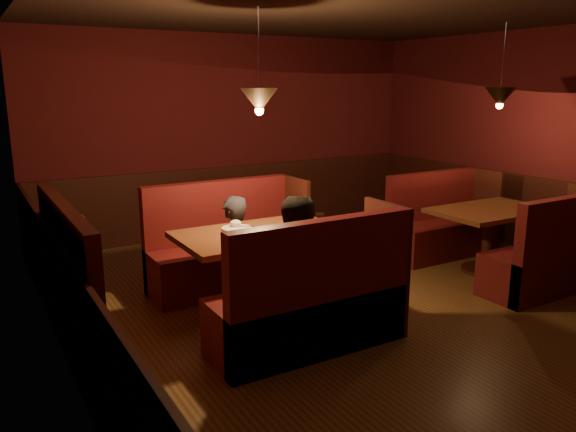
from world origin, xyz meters
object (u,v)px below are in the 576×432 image
diner_b (303,249)px  second_table (489,225)px  main_table (262,251)px  main_bench_far (226,254)px  second_bench_far (439,229)px  diner_a (233,230)px  second_bench_near (551,261)px  main_bench_near (314,308)px

diner_b → second_table: bearing=23.2°
main_table → main_bench_far: size_ratio=0.91×
main_bench_far → second_bench_far: bearing=-5.6°
second_table → diner_a: diner_a is taller
main_bench_far → second_bench_near: 3.50m
main_bench_far → diner_b: bearing=-88.0°
main_bench_far → diner_a: bearing=-99.4°
main_bench_far → main_bench_near: bearing=-90.0°
second_bench_far → diner_b: (-2.88, -1.21, 0.46)m
second_bench_far → second_bench_near: bearing=-90.0°
main_bench_far → second_bench_far: size_ratio=1.13×
main_table → second_bench_far: 3.02m
second_bench_near → diner_a: (-2.98, 1.64, 0.37)m
main_bench_far → second_bench_near: (2.93, -1.92, -0.03)m
second_table → main_bench_near: bearing=-167.1°
second_bench_far → main_table: bearing=-168.6°
diner_a → diner_b: size_ratio=0.88×
main_table → second_table: main_table is taller
main_bench_near → main_bench_far: bearing=90.0°
main_bench_near → diner_a: diner_a is taller
main_bench_near → diner_a: 1.52m
main_table → main_bench_far: (0.02, 0.88, -0.27)m
second_bench_far → diner_a: 3.00m
main_bench_far → diner_a: diner_a is taller
second_bench_far → second_bench_near: 1.63m
second_table → diner_b: bearing=-172.1°
diner_b → diner_a: bearing=110.0°
second_bench_far → main_bench_far: bearing=174.4°
main_bench_far → second_table: size_ratio=1.25×
main_bench_far → second_bench_near: main_bench_far is taller
main_table → diner_b: size_ratio=0.96×
second_bench_far → diner_a: bearing=179.9°
second_table → second_bench_far: 0.85m
diner_a → second_bench_far: bearing=165.4°
main_bench_near → second_bench_near: 2.93m
main_bench_near → diner_b: size_ratio=1.06×
main_table → second_bench_far: bearing=11.4°
second_table → diner_b: 2.88m
diner_a → diner_b: bearing=80.2°
main_table → main_bench_near: main_bench_near is taller
main_table → main_bench_near: 0.93m
main_bench_near → diner_a: bearing=91.8°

